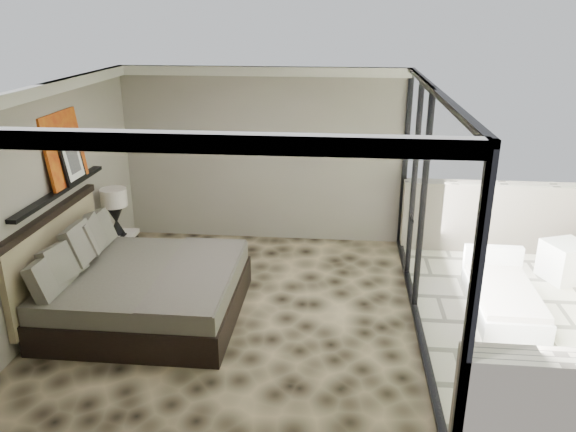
# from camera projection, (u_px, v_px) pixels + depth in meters

# --- Properties ---
(floor) EXTENTS (5.00, 5.00, 0.00)m
(floor) POSITION_uv_depth(u_px,v_px,m) (237.00, 311.00, 7.14)
(floor) COLOR black
(floor) RESTS_ON ground
(ceiling) EXTENTS (4.50, 5.00, 0.02)m
(ceiling) POSITION_uv_depth(u_px,v_px,m) (229.00, 88.00, 6.18)
(ceiling) COLOR silver
(ceiling) RESTS_ON back_wall
(back_wall) EXTENTS (4.50, 0.02, 2.80)m
(back_wall) POSITION_uv_depth(u_px,v_px,m) (263.00, 156.00, 8.98)
(back_wall) COLOR gray
(back_wall) RESTS_ON floor
(left_wall) EXTENTS (0.02, 5.00, 2.80)m
(left_wall) POSITION_uv_depth(u_px,v_px,m) (53.00, 201.00, 6.86)
(left_wall) COLOR gray
(left_wall) RESTS_ON floor
(glass_wall) EXTENTS (0.08, 5.00, 2.80)m
(glass_wall) POSITION_uv_depth(u_px,v_px,m) (426.00, 213.00, 6.45)
(glass_wall) COLOR white
(glass_wall) RESTS_ON floor
(terrace_slab) EXTENTS (3.00, 5.00, 0.12)m
(terrace_slab) POSITION_uv_depth(u_px,v_px,m) (541.00, 330.00, 6.81)
(terrace_slab) COLOR beige
(terrace_slab) RESTS_ON ground
(picture_ledge) EXTENTS (0.12, 2.20, 0.05)m
(picture_ledge) POSITION_uv_depth(u_px,v_px,m) (61.00, 191.00, 6.92)
(picture_ledge) COLOR black
(picture_ledge) RESTS_ON left_wall
(bed) EXTENTS (2.28, 2.21, 1.26)m
(bed) POSITION_uv_depth(u_px,v_px,m) (139.00, 288.00, 6.93)
(bed) COLOR black
(bed) RESTS_ON floor
(nightstand) EXTENTS (0.51, 0.51, 0.47)m
(nightstand) POSITION_uv_depth(u_px,v_px,m) (121.00, 251.00, 8.32)
(nightstand) COLOR black
(nightstand) RESTS_ON floor
(table_lamp) EXTENTS (0.37, 0.37, 0.68)m
(table_lamp) POSITION_uv_depth(u_px,v_px,m) (115.00, 205.00, 8.07)
(table_lamp) COLOR black
(table_lamp) RESTS_ON nightstand
(abstract_canvas) EXTENTS (0.13, 0.90, 0.90)m
(abstract_canvas) POSITION_uv_depth(u_px,v_px,m) (64.00, 148.00, 7.00)
(abstract_canvas) COLOR #AB150E
(abstract_canvas) RESTS_ON picture_ledge
(framed_print) EXTENTS (0.11, 0.50, 0.60)m
(framed_print) POSITION_uv_depth(u_px,v_px,m) (72.00, 159.00, 7.09)
(framed_print) COLOR black
(framed_print) RESTS_ON picture_ledge
(ottoman) EXTENTS (0.71, 0.71, 0.55)m
(ottoman) POSITION_uv_depth(u_px,v_px,m) (565.00, 261.00, 7.90)
(ottoman) COLOR white
(ottoman) RESTS_ON terrace_slab
(lounger) EXTENTS (0.79, 1.56, 0.60)m
(lounger) POSITION_uv_depth(u_px,v_px,m) (503.00, 297.00, 7.08)
(lounger) COLOR white
(lounger) RESTS_ON terrace_slab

